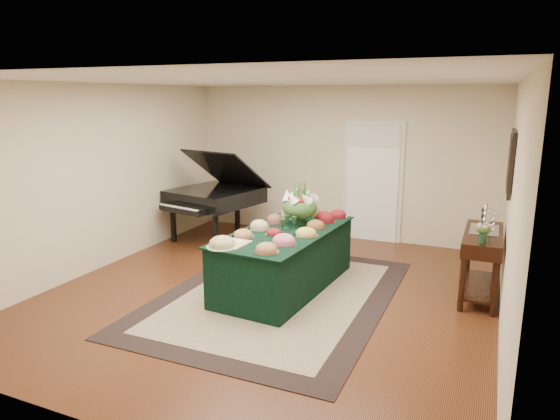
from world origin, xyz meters
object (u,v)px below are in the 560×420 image
at_px(buffet_table, 285,259).
at_px(mahogany_sideboard, 482,247).
at_px(floral_centerpiece, 300,203).
at_px(grand_piano, 215,196).

bearing_deg(buffet_table, mahogany_sideboard, 16.26).
height_order(floral_centerpiece, grand_piano, grand_piano).
height_order(grand_piano, mahogany_sideboard, grand_piano).
xyz_separation_m(grand_piano, mahogany_sideboard, (4.44, -0.93, -0.13)).
bearing_deg(mahogany_sideboard, buffet_table, -163.74).
distance_m(floral_centerpiece, grand_piano, 2.44).
xyz_separation_m(floral_centerpiece, grand_piano, (-2.09, 1.23, -0.29)).
bearing_deg(grand_piano, floral_centerpiece, -30.42).
bearing_deg(mahogany_sideboard, floral_centerpiece, -172.77).
bearing_deg(buffet_table, floral_centerpiece, 83.35).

